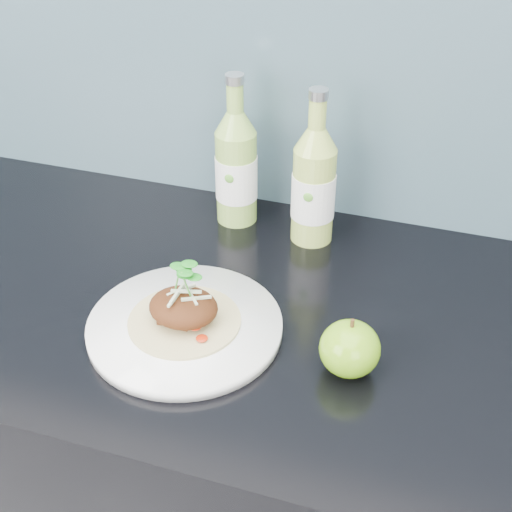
# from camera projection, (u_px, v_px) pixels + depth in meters

# --- Properties ---
(kitchen_counter) EXTENTS (4.00, 0.60, 0.90)m
(kitchen_counter) POSITION_uv_depth(u_px,v_px,m) (264.00, 505.00, 1.25)
(kitchen_counter) COLOR black
(kitchen_counter) RESTS_ON ground
(dinner_plate) EXTENTS (0.31, 0.31, 0.02)m
(dinner_plate) POSITION_uv_depth(u_px,v_px,m) (185.00, 327.00, 0.95)
(dinner_plate) COLOR white
(dinner_plate) RESTS_ON kitchen_counter
(pork_taco) EXTENTS (0.15, 0.15, 0.10)m
(pork_taco) POSITION_uv_depth(u_px,v_px,m) (183.00, 305.00, 0.93)
(pork_taco) COLOR tan
(pork_taco) RESTS_ON dinner_plate
(green_apple) EXTENTS (0.09, 0.09, 0.08)m
(green_apple) POSITION_uv_depth(u_px,v_px,m) (350.00, 349.00, 0.87)
(green_apple) COLOR #4F9210
(green_apple) RESTS_ON kitchen_counter
(cider_bottle_left) EXTENTS (0.09, 0.09, 0.25)m
(cider_bottle_left) POSITION_uv_depth(u_px,v_px,m) (236.00, 168.00, 1.13)
(cider_bottle_left) COLOR #8AB54B
(cider_bottle_left) RESTS_ON kitchen_counter
(cider_bottle_right) EXTENTS (0.07, 0.07, 0.25)m
(cider_bottle_right) POSITION_uv_depth(u_px,v_px,m) (314.00, 186.00, 1.08)
(cider_bottle_right) COLOR #A5C050
(cider_bottle_right) RESTS_ON kitchen_counter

